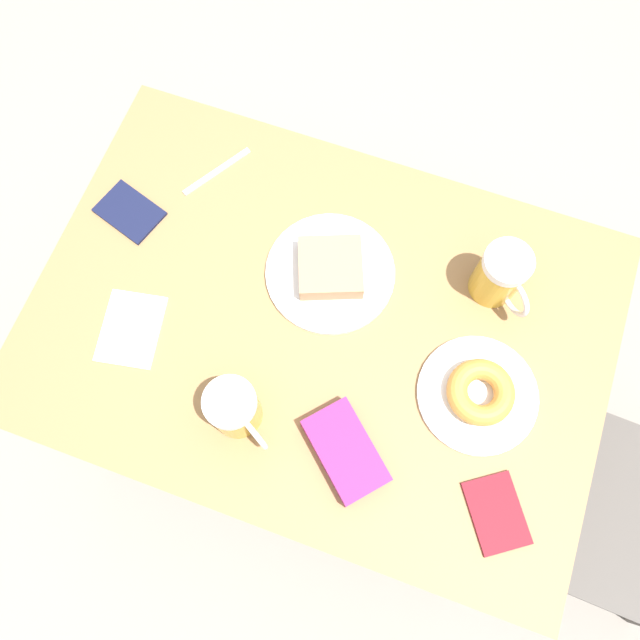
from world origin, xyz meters
TOP-DOWN VIEW (x-y plane):
  - ground_plane at (0.00, 0.00)m, footprint 8.00×8.00m
  - table at (0.00, 0.00)m, footprint 0.77×1.10m
  - plate_with_cake at (-0.10, -0.02)m, footprint 0.25×0.25m
  - plate_with_donut at (0.03, 0.32)m, footprint 0.22×0.22m
  - beer_mug_left at (-0.18, 0.29)m, footprint 0.11×0.11m
  - beer_mug_center at (0.22, -0.08)m, footprint 0.09×0.13m
  - napkin_folded at (0.13, -0.33)m, footprint 0.16×0.13m
  - fork at (-0.24, -0.31)m, footprint 0.15×0.10m
  - passport_near_edge at (0.22, 0.40)m, footprint 0.15×0.14m
  - passport_far_edge at (-0.09, -0.44)m, footprint 0.12×0.15m
  - blue_pouch at (0.21, 0.12)m, footprint 0.18×0.18m

SIDE VIEW (x-z plane):
  - ground_plane at x=0.00m, z-range 0.00..0.00m
  - table at x=0.00m, z-range 0.30..1.01m
  - fork at x=-0.24m, z-range 0.71..0.72m
  - napkin_folded at x=0.13m, z-range 0.71..0.72m
  - passport_near_edge at x=0.22m, z-range 0.71..0.72m
  - passport_far_edge at x=-0.09m, z-range 0.71..0.72m
  - plate_with_cake at x=-0.10m, z-range 0.70..0.76m
  - plate_with_donut at x=0.03m, z-range 0.71..0.76m
  - blue_pouch at x=0.21m, z-range 0.71..0.76m
  - beer_mug_left at x=-0.18m, z-range 0.71..0.84m
  - beer_mug_center at x=0.22m, z-range 0.71..0.84m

